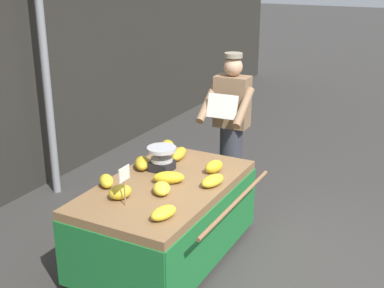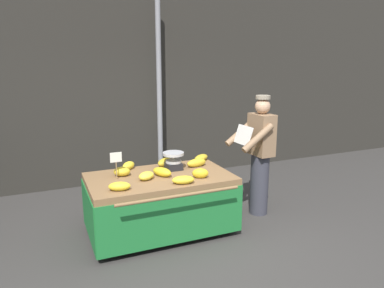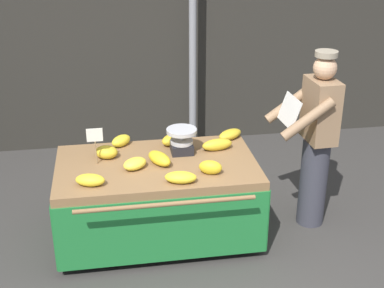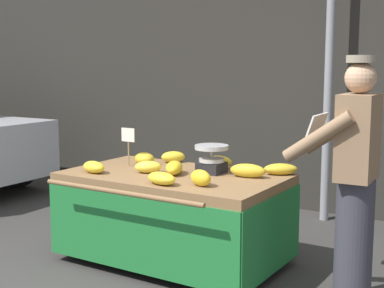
{
  "view_description": "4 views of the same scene",
  "coord_description": "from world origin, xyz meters",
  "px_view_note": "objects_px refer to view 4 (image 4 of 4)",
  "views": [
    {
      "loc": [
        -3.84,
        -1.36,
        2.64
      ],
      "look_at": [
        0.09,
        0.71,
        1.05
      ],
      "focal_mm": 47.65,
      "sensor_mm": 36.0,
      "label": 1
    },
    {
      "loc": [
        -1.57,
        -3.34,
        2.17
      ],
      "look_at": [
        0.22,
        0.84,
        1.12
      ],
      "focal_mm": 33.75,
      "sensor_mm": 36.0,
      "label": 2
    },
    {
      "loc": [
        -0.63,
        -3.49,
        2.87
      ],
      "look_at": [
        0.08,
        0.82,
        0.92
      ],
      "focal_mm": 50.22,
      "sensor_mm": 36.0,
      "label": 3
    },
    {
      "loc": [
        2.27,
        -2.91,
        1.65
      ],
      "look_at": [
        -0.13,
        0.91,
        1.0
      ],
      "focal_mm": 51.69,
      "sensor_mm": 36.0,
      "label": 4
    }
  ],
  "objects_px": {
    "banana_bunch_3": "(201,178)",
    "banana_bunch_6": "(281,169)",
    "banana_cart": "(174,198)",
    "banana_bunch_0": "(217,162)",
    "weighing_scale": "(212,159)",
    "banana_bunch_1": "(174,168)",
    "banana_bunch_7": "(162,178)",
    "vendor_person": "(354,180)",
    "banana_bunch_5": "(94,167)",
    "banana_bunch_2": "(173,157)",
    "banana_bunch_9": "(148,167)",
    "banana_bunch_8": "(144,159)",
    "street_pole": "(329,69)",
    "price_sign": "(128,138)",
    "banana_bunch_4": "(248,171)"
  },
  "relations": [
    {
      "from": "vendor_person",
      "to": "banana_bunch_9",
      "type": "bearing_deg",
      "value": -177.05
    },
    {
      "from": "banana_bunch_0",
      "to": "banana_bunch_2",
      "type": "bearing_deg",
      "value": 173.66
    },
    {
      "from": "banana_cart",
      "to": "vendor_person",
      "type": "relative_size",
      "value": 1.05
    },
    {
      "from": "banana_cart",
      "to": "weighing_scale",
      "type": "xyz_separation_m",
      "value": [
        0.25,
        0.19,
        0.32
      ]
    },
    {
      "from": "price_sign",
      "to": "banana_bunch_5",
      "type": "height_order",
      "value": "price_sign"
    },
    {
      "from": "banana_bunch_7",
      "to": "banana_bunch_9",
      "type": "xyz_separation_m",
      "value": [
        -0.36,
        0.31,
        0.0
      ]
    },
    {
      "from": "banana_cart",
      "to": "banana_bunch_6",
      "type": "height_order",
      "value": "banana_bunch_6"
    },
    {
      "from": "banana_bunch_0",
      "to": "banana_bunch_8",
      "type": "height_order",
      "value": "banana_bunch_8"
    },
    {
      "from": "banana_bunch_2",
      "to": "banana_bunch_8",
      "type": "height_order",
      "value": "banana_bunch_8"
    },
    {
      "from": "banana_bunch_1",
      "to": "banana_bunch_7",
      "type": "height_order",
      "value": "banana_bunch_1"
    },
    {
      "from": "banana_bunch_0",
      "to": "banana_bunch_4",
      "type": "height_order",
      "value": "banana_bunch_0"
    },
    {
      "from": "banana_bunch_0",
      "to": "banana_bunch_3",
      "type": "xyz_separation_m",
      "value": [
        0.23,
        -0.66,
        0.0
      ]
    },
    {
      "from": "banana_bunch_3",
      "to": "banana_bunch_6",
      "type": "xyz_separation_m",
      "value": [
        0.34,
        0.7,
        -0.01
      ]
    },
    {
      "from": "banana_bunch_5",
      "to": "banana_bunch_9",
      "type": "relative_size",
      "value": 1.1
    },
    {
      "from": "banana_cart",
      "to": "banana_bunch_3",
      "type": "xyz_separation_m",
      "value": [
        0.43,
        -0.28,
        0.27
      ]
    },
    {
      "from": "banana_bunch_2",
      "to": "banana_bunch_8",
      "type": "bearing_deg",
      "value": -119.7
    },
    {
      "from": "banana_bunch_0",
      "to": "banana_bunch_8",
      "type": "relative_size",
      "value": 1.24
    },
    {
      "from": "banana_bunch_9",
      "to": "street_pole",
      "type": "bearing_deg",
      "value": 67.26
    },
    {
      "from": "weighing_scale",
      "to": "vendor_person",
      "type": "relative_size",
      "value": 0.16
    },
    {
      "from": "street_pole",
      "to": "banana_bunch_4",
      "type": "xyz_separation_m",
      "value": [
        -0.06,
        -1.74,
        -0.79
      ]
    },
    {
      "from": "weighing_scale",
      "to": "banana_bunch_0",
      "type": "height_order",
      "value": "weighing_scale"
    },
    {
      "from": "banana_cart",
      "to": "banana_bunch_5",
      "type": "xyz_separation_m",
      "value": [
        -0.58,
        -0.33,
        0.25
      ]
    },
    {
      "from": "weighing_scale",
      "to": "banana_bunch_2",
      "type": "height_order",
      "value": "weighing_scale"
    },
    {
      "from": "price_sign",
      "to": "banana_bunch_2",
      "type": "relative_size",
      "value": 1.55
    },
    {
      "from": "banana_bunch_2",
      "to": "banana_bunch_8",
      "type": "xyz_separation_m",
      "value": [
        -0.14,
        -0.25,
        0.01
      ]
    },
    {
      "from": "weighing_scale",
      "to": "price_sign",
      "type": "distance_m",
      "value": 0.8
    },
    {
      "from": "banana_cart",
      "to": "banana_bunch_2",
      "type": "distance_m",
      "value": 0.58
    },
    {
      "from": "street_pole",
      "to": "banana_bunch_3",
      "type": "distance_m",
      "value": 2.35
    },
    {
      "from": "banana_bunch_0",
      "to": "banana_bunch_1",
      "type": "xyz_separation_m",
      "value": [
        -0.18,
        -0.4,
        -0.0
      ]
    },
    {
      "from": "weighing_scale",
      "to": "vendor_person",
      "type": "bearing_deg",
      "value": -8.43
    },
    {
      "from": "banana_bunch_7",
      "to": "banana_bunch_9",
      "type": "bearing_deg",
      "value": 138.64
    },
    {
      "from": "banana_bunch_8",
      "to": "vendor_person",
      "type": "xyz_separation_m",
      "value": [
        1.92,
        -0.18,
        0.06
      ]
    },
    {
      "from": "banana_bunch_6",
      "to": "weighing_scale",
      "type": "bearing_deg",
      "value": -155.19
    },
    {
      "from": "banana_cart",
      "to": "banana_bunch_3",
      "type": "bearing_deg",
      "value": -32.97
    },
    {
      "from": "banana_bunch_0",
      "to": "banana_bunch_3",
      "type": "relative_size",
      "value": 1.28
    },
    {
      "from": "weighing_scale",
      "to": "banana_bunch_3",
      "type": "relative_size",
      "value": 1.4
    },
    {
      "from": "banana_bunch_5",
      "to": "banana_bunch_7",
      "type": "relative_size",
      "value": 0.92
    },
    {
      "from": "banana_bunch_4",
      "to": "banana_bunch_5",
      "type": "xyz_separation_m",
      "value": [
        -1.17,
        -0.51,
        -0.01
      ]
    },
    {
      "from": "street_pole",
      "to": "banana_cart",
      "type": "xyz_separation_m",
      "value": [
        -0.65,
        -1.93,
        -1.05
      ]
    },
    {
      "from": "banana_bunch_3",
      "to": "banana_bunch_5",
      "type": "xyz_separation_m",
      "value": [
        -1.01,
        -0.05,
        -0.01
      ]
    },
    {
      "from": "banana_bunch_7",
      "to": "banana_bunch_9",
      "type": "relative_size",
      "value": 1.19
    },
    {
      "from": "banana_bunch_2",
      "to": "banana_bunch_9",
      "type": "bearing_deg",
      "value": -79.34
    },
    {
      "from": "weighing_scale",
      "to": "banana_bunch_8",
      "type": "relative_size",
      "value": 1.36
    },
    {
      "from": "banana_bunch_3",
      "to": "banana_bunch_8",
      "type": "bearing_deg",
      "value": 152.02
    },
    {
      "from": "banana_bunch_3",
      "to": "banana_bunch_1",
      "type": "bearing_deg",
      "value": 147.85
    },
    {
      "from": "banana_cart",
      "to": "banana_bunch_8",
      "type": "xyz_separation_m",
      "value": [
        -0.44,
        0.18,
        0.26
      ]
    },
    {
      "from": "banana_bunch_6",
      "to": "price_sign",
      "type": "bearing_deg",
      "value": -164.6
    },
    {
      "from": "banana_cart",
      "to": "banana_bunch_0",
      "type": "height_order",
      "value": "banana_bunch_0"
    },
    {
      "from": "street_pole",
      "to": "vendor_person",
      "type": "distance_m",
      "value": 2.22
    },
    {
      "from": "banana_bunch_3",
      "to": "banana_bunch_6",
      "type": "height_order",
      "value": "banana_bunch_3"
    }
  ]
}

